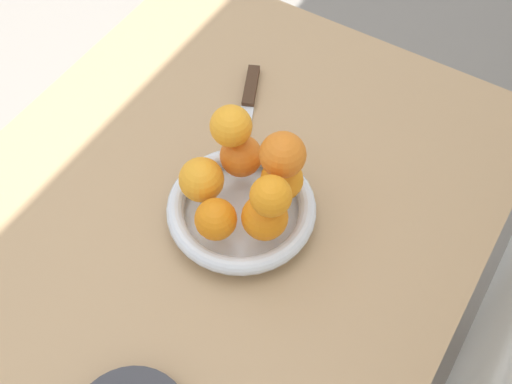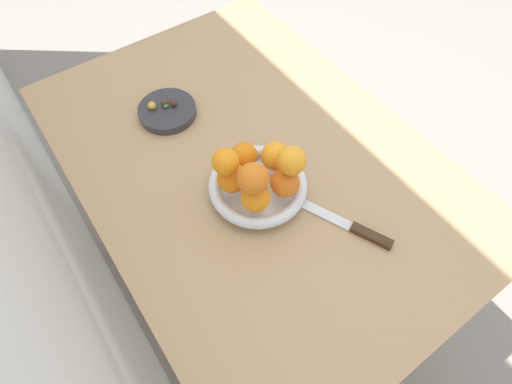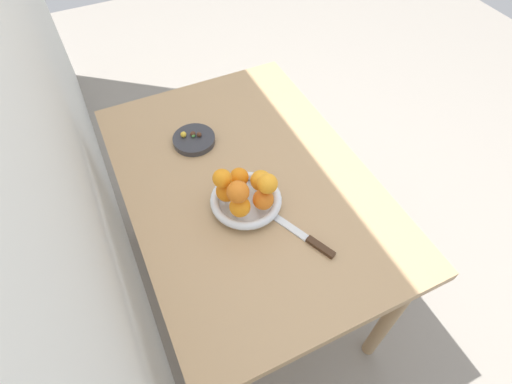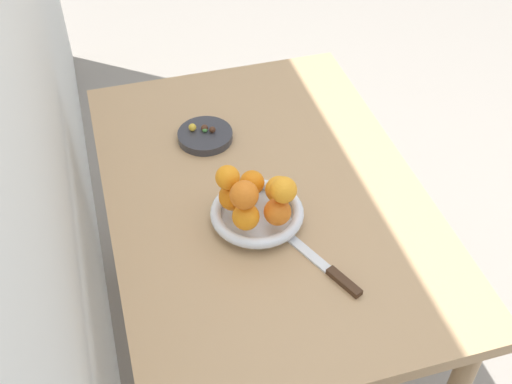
{
  "view_description": "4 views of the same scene",
  "coord_description": "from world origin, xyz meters",
  "views": [
    {
      "loc": [
        0.33,
        0.33,
        1.54
      ],
      "look_at": [
        -0.1,
        0.07,
        0.82
      ],
      "focal_mm": 45.0,
      "sensor_mm": 36.0,
      "label": 1
    },
    {
      "loc": [
        -0.49,
        0.33,
        1.49
      ],
      "look_at": [
        -0.12,
        0.07,
        0.81
      ],
      "focal_mm": 28.0,
      "sensor_mm": 36.0,
      "label": 2
    },
    {
      "loc": [
        -0.76,
        0.33,
        1.72
      ],
      "look_at": [
        -0.11,
        0.02,
        0.81
      ],
      "focal_mm": 28.0,
      "sensor_mm": 36.0,
      "label": 3
    },
    {
      "loc": [
        -1.08,
        0.33,
        1.82
      ],
      "look_at": [
        -0.09,
        0.05,
        0.84
      ],
      "focal_mm": 45.0,
      "sensor_mm": 36.0,
      "label": 4
    }
  ],
  "objects": [
    {
      "name": "orange_2",
      "position": [
        -0.14,
        0.08,
        0.81
      ],
      "size": [
        0.06,
        0.06,
        0.06
      ],
      "primitive_type": "sphere",
      "color": "orange",
      "rests_on": "fruit_bowl"
    },
    {
      "name": "ground_plane",
      "position": [
        0.0,
        0.0,
        0.0
      ],
      "size": [
        6.0,
        6.0,
        0.0
      ],
      "primitive_type": "plane",
      "color": "gray"
    },
    {
      "name": "orange_5",
      "position": [
        -0.14,
        0.0,
        0.87
      ],
      "size": [
        0.06,
        0.06,
        0.06
      ],
      "primitive_type": "sphere",
      "color": "orange",
      "rests_on": "orange_3"
    },
    {
      "name": "orange_1",
      "position": [
        -0.07,
        0.1,
        0.81
      ],
      "size": [
        0.06,
        0.06,
        0.06
      ],
      "primitive_type": "sphere",
      "color": "orange",
      "rests_on": "fruit_bowl"
    },
    {
      "name": "knife",
      "position": [
        -0.26,
        -0.06,
        0.75
      ],
      "size": [
        0.25,
        0.13,
        0.01
      ],
      "color": "#3F2819",
      "rests_on": "dining_table"
    },
    {
      "name": "orange_6",
      "position": [
        -0.07,
        0.11,
        0.87
      ],
      "size": [
        0.06,
        0.06,
        0.06
      ],
      "primitive_type": "sphere",
      "color": "orange",
      "rests_on": "orange_1"
    },
    {
      "name": "wall_back",
      "position": [
        0.0,
        0.48,
        1.25
      ],
      "size": [
        4.0,
        0.05,
        2.5
      ],
      "primitive_type": "cube",
      "color": "silver",
      "rests_on": "ground_plane"
    },
    {
      "name": "candy_ball_3",
      "position": [
        0.25,
        0.12,
        0.77
      ],
      "size": [
        0.02,
        0.02,
        0.02
      ],
      "primitive_type": "sphere",
      "color": "gold",
      "rests_on": "candy_dish"
    },
    {
      "name": "orange_4",
      "position": [
        -0.08,
        -0.01,
        0.81
      ],
      "size": [
        0.06,
        0.06,
        0.06
      ],
      "primitive_type": "sphere",
      "color": "orange",
      "rests_on": "fruit_bowl"
    },
    {
      "name": "dining_table",
      "position": [
        0.0,
        0.0,
        0.65
      ],
      "size": [
        1.1,
        0.76,
        0.74
      ],
      "color": "tan",
      "rests_on": "ground_plane"
    },
    {
      "name": "candy_ball_1",
      "position": [
        0.23,
        0.08,
        0.77
      ],
      "size": [
        0.02,
        0.02,
        0.02
      ],
      "primitive_type": "sphere",
      "color": "#472819",
      "rests_on": "candy_dish"
    },
    {
      "name": "candy_dish",
      "position": [
        0.24,
        0.1,
        0.75
      ],
      "size": [
        0.15,
        0.15,
        0.02
      ],
      "primitive_type": "cylinder",
      "color": "#333338",
      "rests_on": "dining_table"
    },
    {
      "name": "orange_7",
      "position": [
        -0.13,
        0.09,
        0.87
      ],
      "size": [
        0.06,
        0.06,
        0.06
      ],
      "primitive_type": "sphere",
      "color": "orange",
      "rests_on": "orange_2"
    },
    {
      "name": "orange_3",
      "position": [
        -0.14,
        0.01,
        0.81
      ],
      "size": [
        0.06,
        0.06,
        0.06
      ],
      "primitive_type": "sphere",
      "color": "orange",
      "rests_on": "fruit_bowl"
    },
    {
      "name": "fruit_bowl",
      "position": [
        -0.09,
        0.05,
        0.76
      ],
      "size": [
        0.22,
        0.22,
        0.04
      ],
      "color": "silver",
      "rests_on": "dining_table"
    },
    {
      "name": "candy_ball_2",
      "position": [
        0.24,
        0.09,
        0.77
      ],
      "size": [
        0.01,
        0.01,
        0.01
      ],
      "primitive_type": "sphere",
      "color": "#4C9947",
      "rests_on": "candy_dish"
    },
    {
      "name": "candy_ball_0",
      "position": [
        0.24,
        0.09,
        0.77
      ],
      "size": [
        0.02,
        0.02,
        0.02
      ],
      "primitive_type": "sphere",
      "color": "#472819",
      "rests_on": "candy_dish"
    },
    {
      "name": "orange_0",
      "position": [
        -0.03,
        0.04,
        0.81
      ],
      "size": [
        0.06,
        0.06,
        0.06
      ],
      "primitive_type": "sphere",
      "color": "orange",
      "rests_on": "fruit_bowl"
    }
  ]
}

